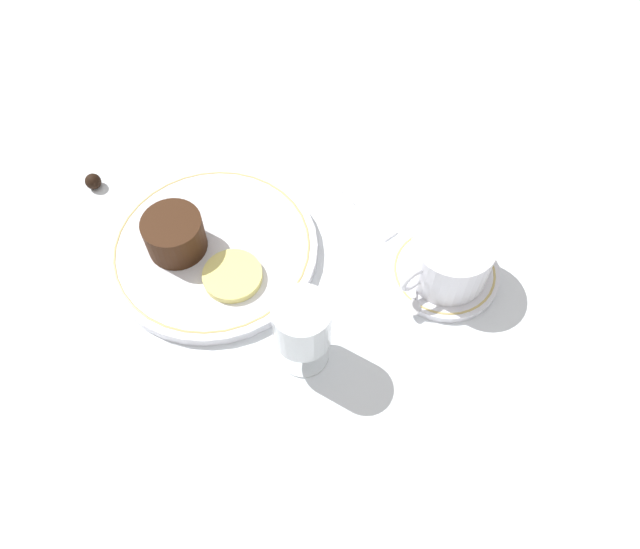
{
  "coord_description": "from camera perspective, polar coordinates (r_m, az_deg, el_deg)",
  "views": [
    {
      "loc": [
        0.17,
        0.41,
        0.65
      ],
      "look_at": [
        -0.04,
        0.1,
        0.04
      ],
      "focal_mm": 35.0,
      "sensor_mm": 36.0,
      "label": 1
    }
  ],
  "objects": [
    {
      "name": "ground_plane",
      "position": [
        0.79,
        -6.76,
        2.14
      ],
      "size": [
        3.0,
        3.0,
        0.0
      ],
      "primitive_type": "plane",
      "color": "white"
    },
    {
      "name": "dinner_plate",
      "position": [
        0.78,
        -9.74,
        2.33
      ],
      "size": [
        0.26,
        0.26,
        0.01
      ],
      "color": "white",
      "rests_on": "ground_plane"
    },
    {
      "name": "saucer",
      "position": [
        0.77,
        11.28,
        0.21
      ],
      "size": [
        0.13,
        0.13,
        0.01
      ],
      "color": "white",
      "rests_on": "ground_plane"
    },
    {
      "name": "coffee_cup",
      "position": [
        0.74,
        11.85,
        1.57
      ],
      "size": [
        0.12,
        0.1,
        0.06
      ],
      "color": "white",
      "rests_on": "saucer"
    },
    {
      "name": "spoon",
      "position": [
        0.75,
        8.58,
        -0.94
      ],
      "size": [
        0.08,
        0.09,
        0.0
      ],
      "color": "silver",
      "rests_on": "saucer"
    },
    {
      "name": "wine_glass",
      "position": [
        0.65,
        -1.62,
        -4.76
      ],
      "size": [
        0.06,
        0.06,
        0.11
      ],
      "color": "silver",
      "rests_on": "ground_plane"
    },
    {
      "name": "fork",
      "position": [
        0.82,
        3.51,
        6.46
      ],
      "size": [
        0.02,
        0.17,
        0.01
      ],
      "color": "silver",
      "rests_on": "ground_plane"
    },
    {
      "name": "dessert_cake",
      "position": [
        0.77,
        -13.16,
        3.58
      ],
      "size": [
        0.07,
        0.07,
        0.05
      ],
      "color": "#381E0F",
      "rests_on": "dinner_plate"
    },
    {
      "name": "pineapple_slice",
      "position": [
        0.75,
        -8.01,
        -0.12
      ],
      "size": [
        0.07,
        0.07,
        0.01
      ],
      "color": "#EFE075",
      "rests_on": "dinner_plate"
    },
    {
      "name": "chocolate_truffle",
      "position": [
        0.89,
        -20.03,
        8.01
      ],
      "size": [
        0.02,
        0.02,
        0.02
      ],
      "color": "black",
      "rests_on": "ground_plane"
    }
  ]
}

